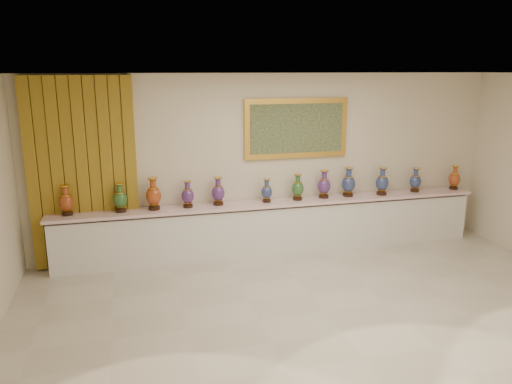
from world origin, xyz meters
TOP-DOWN VIEW (x-y plane):
  - ground at (0.00, 0.00)m, footprint 8.00×8.00m
  - room at (-2.48, 2.44)m, footprint 8.00×8.00m
  - counter at (0.00, 2.27)m, footprint 7.28×0.48m
  - vase_0 at (-3.29, 2.29)m, footprint 0.28×0.28m
  - vase_1 at (-2.50, 2.26)m, footprint 0.25×0.25m
  - vase_2 at (-2.00, 2.27)m, footprint 0.31×0.31m
  - vase_3 at (-1.46, 2.27)m, footprint 0.25×0.25m
  - vase_4 at (-0.96, 2.29)m, footprint 0.26×0.26m
  - vase_5 at (-0.15, 2.26)m, footprint 0.21×0.21m
  - vase_6 at (0.40, 2.26)m, footprint 0.22×0.22m
  - vase_7 at (0.88, 2.28)m, footprint 0.26×0.26m
  - vase_8 at (1.34, 2.28)m, footprint 0.26×0.26m
  - vase_9 at (1.95, 2.22)m, footprint 0.27×0.27m
  - vase_10 at (2.65, 2.27)m, footprint 0.24×0.24m
  - vase_11 at (3.45, 2.26)m, footprint 0.21×0.21m
  - label_card at (-1.73, 2.13)m, footprint 0.10×0.06m

SIDE VIEW (x-z plane):
  - ground at x=0.00m, z-range 0.00..0.00m
  - counter at x=0.00m, z-range -0.01..0.89m
  - label_card at x=-1.73m, z-range 0.90..0.90m
  - vase_5 at x=-0.15m, z-range 0.88..1.27m
  - vase_3 at x=-1.46m, z-range 0.88..1.31m
  - vase_10 at x=2.65m, z-range 0.88..1.31m
  - vase_11 at x=3.45m, z-range 0.88..1.32m
  - vase_6 at x=0.40m, z-range 0.88..1.32m
  - vase_1 at x=-2.50m, z-range 0.88..1.33m
  - vase_4 at x=-0.96m, z-range 0.88..1.34m
  - vase_0 at x=-3.29m, z-range 0.88..1.34m
  - vase_7 at x=0.88m, z-range 0.87..1.36m
  - vase_9 at x=1.95m, z-range 0.87..1.36m
  - vase_8 at x=1.34m, z-range 0.87..1.38m
  - vase_2 at x=-2.00m, z-range 0.87..1.39m
  - room at x=-2.48m, z-range -2.41..5.59m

